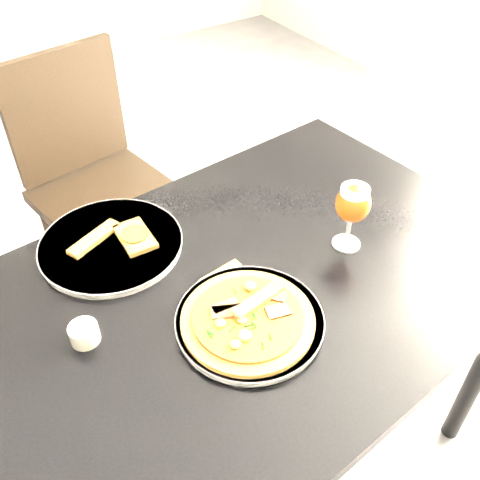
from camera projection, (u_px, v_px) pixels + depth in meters
ground at (153, 471)px, 1.57m from camera, size 6.00×6.00×0.00m
dining_table at (249, 309)px, 1.18m from camera, size 1.27×0.91×0.75m
chair_far at (96, 178)px, 1.82m from camera, size 0.48×0.48×0.91m
plate_main at (250, 321)px, 1.02m from camera, size 0.33×0.33×0.02m
pizza at (248, 318)px, 1.01m from camera, size 0.25×0.25×0.03m
plate_second at (111, 245)px, 1.19m from camera, size 0.41×0.41×0.02m
crust_scraps at (121, 237)px, 1.18m from camera, size 0.18×0.14×0.02m
loose_crust at (220, 273)px, 1.13m from camera, size 0.10×0.03×0.01m
sauce_cup at (84, 333)px, 0.99m from camera, size 0.06×0.06×0.04m
beer_glass at (353, 204)px, 1.12m from camera, size 0.08×0.08×0.16m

